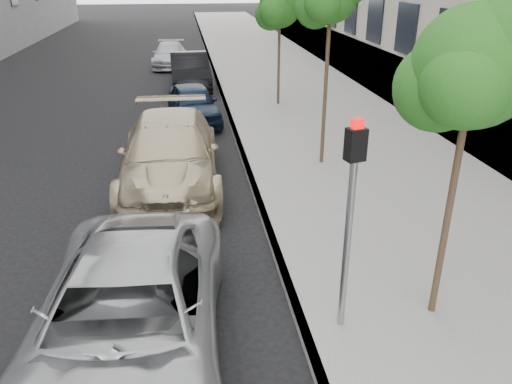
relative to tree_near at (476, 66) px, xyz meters
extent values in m
cube|color=gray|center=(1.07, 22.50, -3.74)|extent=(6.40, 72.00, 0.14)
cube|color=#9E9B93|center=(-2.05, 22.50, -3.74)|extent=(0.15, 72.00, 0.14)
cylinder|color=#38281C|center=(-0.03, 0.00, -1.49)|extent=(0.10, 0.10, 4.37)
sphere|color=#1F5916|center=(-0.03, 0.00, 0.00)|extent=(1.55, 1.55, 1.55)
sphere|color=#1F5916|center=(-0.33, 0.25, -0.30)|extent=(1.16, 1.16, 1.16)
cylinder|color=#38281C|center=(-0.03, 6.50, -1.22)|extent=(0.10, 0.10, 4.90)
sphere|color=#1F5916|center=(-0.33, 6.75, 0.23)|extent=(0.98, 0.98, 0.98)
cylinder|color=#38281C|center=(-0.03, 13.00, -1.55)|extent=(0.10, 0.10, 4.25)
sphere|color=#1F5916|center=(-0.03, 13.00, -0.12)|extent=(1.52, 1.52, 1.52)
sphere|color=#1F5916|center=(-0.33, 13.25, -0.42)|extent=(1.14, 1.14, 1.14)
cylinder|color=#939699|center=(-1.50, -0.11, -2.39)|extent=(0.10, 0.10, 2.56)
cube|color=black|center=(-1.50, -0.11, -0.90)|extent=(0.28, 0.23, 0.42)
cube|color=red|center=(-1.50, -0.11, -0.63)|extent=(0.16, 0.13, 0.12)
imported|color=#A0A2A5|center=(-4.48, -0.34, -3.07)|extent=(2.82, 5.49, 1.48)
imported|color=tan|center=(-4.03, 5.79, -2.98)|extent=(2.42, 5.77, 1.66)
imported|color=black|center=(-3.33, 11.41, -3.16)|extent=(2.03, 3.98, 1.30)
imported|color=black|center=(-3.33, 16.81, -3.04)|extent=(1.80, 4.73, 1.54)
imported|color=#A2A4AA|center=(-4.31, 22.58, -3.19)|extent=(1.93, 4.37, 1.25)
camera|label=1|loc=(-3.56, -5.79, 1.09)|focal=35.00mm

